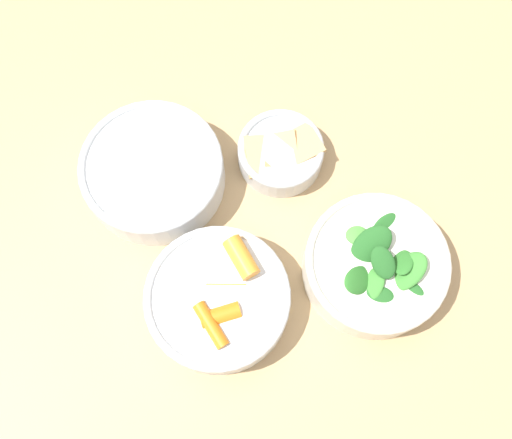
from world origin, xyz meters
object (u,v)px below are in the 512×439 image
Objects in this scene: bowl_greens at (375,265)px; bowl_cookies at (281,153)px; bowl_beans_hotdog at (154,173)px; bowl_carrots at (219,300)px.

bowl_greens is 1.54× the size of bowl_cookies.
bowl_greens is 0.20m from bowl_cookies.
bowl_greens is at bearing -130.74° from bowl_beans_hotdog.
bowl_cookies is at bearing 19.39° from bowl_greens.
bowl_cookies is (-0.02, -0.17, -0.01)m from bowl_beans_hotdog.
bowl_carrots is 0.95× the size of bowl_beans_hotdog.
bowl_cookies is at bearing -38.08° from bowl_carrots.
bowl_beans_hotdog is (0.20, 0.23, -0.00)m from bowl_greens.
bowl_beans_hotdog reaches higher than bowl_cookies.
bowl_beans_hotdog is 1.61× the size of bowl_cookies.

